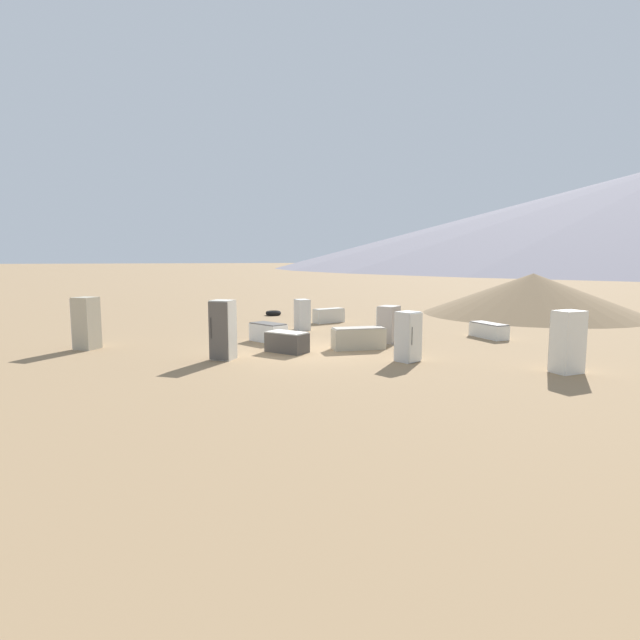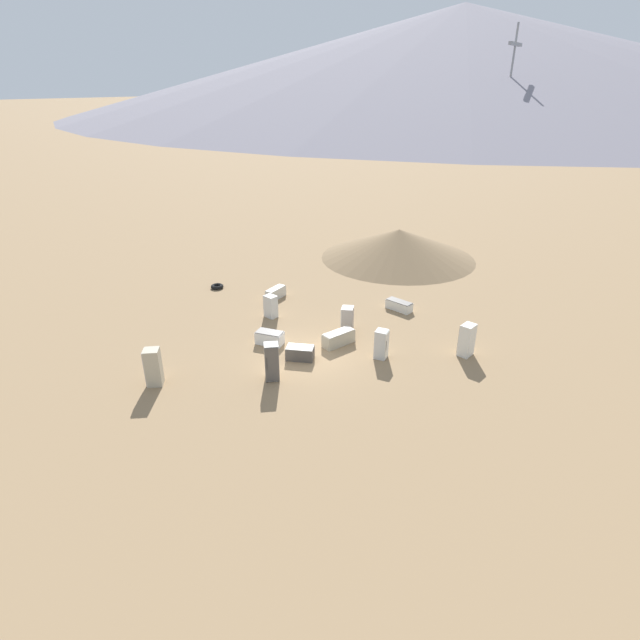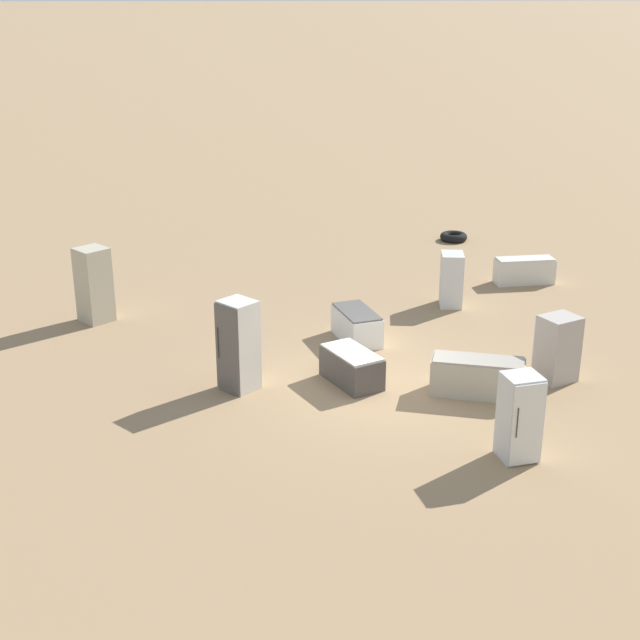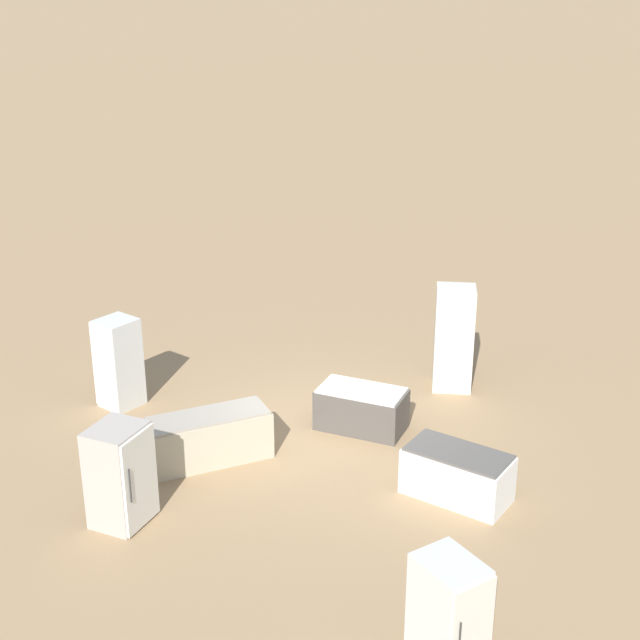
{
  "view_description": "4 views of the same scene",
  "coord_description": "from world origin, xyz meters",
  "px_view_note": "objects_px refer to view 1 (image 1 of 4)",
  "views": [
    {
      "loc": [
        8.37,
        15.04,
        3.19
      ],
      "look_at": [
        -0.63,
        -0.15,
        1.07
      ],
      "focal_mm": 28.0,
      "sensor_mm": 36.0,
      "label": 1
    },
    {
      "loc": [
        18.67,
        13.66,
        13.09
      ],
      "look_at": [
        -0.89,
        -0.09,
        1.73
      ],
      "focal_mm": 28.0,
      "sensor_mm": 36.0,
      "label": 2
    },
    {
      "loc": [
        2.65,
        16.7,
        7.85
      ],
      "look_at": [
        1.23,
        -1.04,
        1.15
      ],
      "focal_mm": 50.0,
      "sensor_mm": 36.0,
      "label": 3
    },
    {
      "loc": [
        -8.5,
        -9.78,
        7.03
      ],
      "look_at": [
        0.97,
        1.14,
        1.41
      ],
      "focal_mm": 50.0,
      "sensor_mm": 36.0,
      "label": 4
    }
  ],
  "objects_px": {
    "discarded_fridge_5": "(358,338)",
    "discarded_fridge_7": "(329,316)",
    "discarded_fridge_1": "(568,342)",
    "discarded_fridge_4": "(408,337)",
    "discarded_fridge_3": "(302,315)",
    "discarded_fridge_0": "(223,330)",
    "discarded_fridge_2": "(489,330)",
    "scrap_tire": "(273,313)",
    "discarded_fridge_10": "(388,324)",
    "discarded_fridge_6": "(287,342)",
    "discarded_fridge_8": "(268,332)",
    "discarded_fridge_9": "(86,323)"
  },
  "relations": [
    {
      "from": "discarded_fridge_1",
      "to": "discarded_fridge_10",
      "type": "relative_size",
      "value": 1.24
    },
    {
      "from": "discarded_fridge_5",
      "to": "discarded_fridge_8",
      "type": "height_order",
      "value": "discarded_fridge_5"
    },
    {
      "from": "discarded_fridge_6",
      "to": "discarded_fridge_2",
      "type": "bearing_deg",
      "value": -34.78
    },
    {
      "from": "discarded_fridge_7",
      "to": "discarded_fridge_5",
      "type": "bearing_deg",
      "value": 152.81
    },
    {
      "from": "discarded_fridge_4",
      "to": "discarded_fridge_5",
      "type": "relative_size",
      "value": 0.79
    },
    {
      "from": "discarded_fridge_0",
      "to": "discarded_fridge_5",
      "type": "distance_m",
      "value": 4.92
    },
    {
      "from": "discarded_fridge_0",
      "to": "discarded_fridge_2",
      "type": "distance_m",
      "value": 11.07
    },
    {
      "from": "discarded_fridge_3",
      "to": "discarded_fridge_8",
      "type": "relative_size",
      "value": 0.86
    },
    {
      "from": "discarded_fridge_5",
      "to": "scrap_tire",
      "type": "bearing_deg",
      "value": -173.61
    },
    {
      "from": "discarded_fridge_1",
      "to": "discarded_fridge_4",
      "type": "relative_size",
      "value": 1.12
    },
    {
      "from": "discarded_fridge_4",
      "to": "discarded_fridge_9",
      "type": "distance_m",
      "value": 11.41
    },
    {
      "from": "discarded_fridge_7",
      "to": "discarded_fridge_3",
      "type": "bearing_deg",
      "value": 120.46
    },
    {
      "from": "discarded_fridge_1",
      "to": "discarded_fridge_4",
      "type": "bearing_deg",
      "value": 135.89
    },
    {
      "from": "discarded_fridge_1",
      "to": "discarded_fridge_0",
      "type": "bearing_deg",
      "value": 145.72
    },
    {
      "from": "discarded_fridge_6",
      "to": "discarded_fridge_10",
      "type": "height_order",
      "value": "discarded_fridge_10"
    },
    {
      "from": "discarded_fridge_0",
      "to": "discarded_fridge_9",
      "type": "relative_size",
      "value": 1.02
    },
    {
      "from": "discarded_fridge_10",
      "to": "discarded_fridge_5",
      "type": "bearing_deg",
      "value": 172.76
    },
    {
      "from": "discarded_fridge_9",
      "to": "discarded_fridge_10",
      "type": "bearing_deg",
      "value": -64.79
    },
    {
      "from": "discarded_fridge_5",
      "to": "discarded_fridge_7",
      "type": "bearing_deg",
      "value": 173.02
    },
    {
      "from": "discarded_fridge_3",
      "to": "discarded_fridge_7",
      "type": "distance_m",
      "value": 2.99
    },
    {
      "from": "discarded_fridge_1",
      "to": "discarded_fridge_4",
      "type": "distance_m",
      "value": 4.53
    },
    {
      "from": "discarded_fridge_0",
      "to": "discarded_fridge_6",
      "type": "height_order",
      "value": "discarded_fridge_0"
    },
    {
      "from": "discarded_fridge_1",
      "to": "discarded_fridge_6",
      "type": "relative_size",
      "value": 1.1
    },
    {
      "from": "discarded_fridge_6",
      "to": "discarded_fridge_10",
      "type": "relative_size",
      "value": 1.13
    },
    {
      "from": "discarded_fridge_6",
      "to": "discarded_fridge_0",
      "type": "bearing_deg",
      "value": 156.48
    },
    {
      "from": "discarded_fridge_0",
      "to": "scrap_tire",
      "type": "distance_m",
      "value": 12.99
    },
    {
      "from": "discarded_fridge_1",
      "to": "discarded_fridge_6",
      "type": "bearing_deg",
      "value": 135.06
    },
    {
      "from": "discarded_fridge_1",
      "to": "scrap_tire",
      "type": "bearing_deg",
      "value": 99.72
    },
    {
      "from": "discarded_fridge_8",
      "to": "discarded_fridge_10",
      "type": "xyz_separation_m",
      "value": [
        -3.92,
        2.6,
        0.35
      ]
    },
    {
      "from": "discarded_fridge_4",
      "to": "discarded_fridge_8",
      "type": "bearing_deg",
      "value": -80.36
    },
    {
      "from": "discarded_fridge_10",
      "to": "scrap_tire",
      "type": "height_order",
      "value": "discarded_fridge_10"
    },
    {
      "from": "discarded_fridge_5",
      "to": "discarded_fridge_2",
      "type": "bearing_deg",
      "value": 101.16
    },
    {
      "from": "discarded_fridge_10",
      "to": "scrap_tire",
      "type": "xyz_separation_m",
      "value": [
        -0.29,
        -11.03,
        -0.59
      ]
    },
    {
      "from": "discarded_fridge_2",
      "to": "discarded_fridge_0",
      "type": "bearing_deg",
      "value": 1.87
    },
    {
      "from": "discarded_fridge_3",
      "to": "discarded_fridge_4",
      "type": "bearing_deg",
      "value": -85.87
    },
    {
      "from": "discarded_fridge_2",
      "to": "discarded_fridge_8",
      "type": "distance_m",
      "value": 9.06
    },
    {
      "from": "discarded_fridge_1",
      "to": "discarded_fridge_9",
      "type": "distance_m",
      "value": 15.89
    },
    {
      "from": "discarded_fridge_2",
      "to": "discarded_fridge_6",
      "type": "distance_m",
      "value": 8.74
    },
    {
      "from": "discarded_fridge_2",
      "to": "discarded_fridge_3",
      "type": "xyz_separation_m",
      "value": [
        5.5,
        -6.01,
        0.4
      ]
    },
    {
      "from": "discarded_fridge_0",
      "to": "discarded_fridge_6",
      "type": "xyz_separation_m",
      "value": [
        -2.35,
        -0.09,
        -0.6
      ]
    },
    {
      "from": "discarded_fridge_1",
      "to": "discarded_fridge_10",
      "type": "bearing_deg",
      "value": 106.25
    },
    {
      "from": "discarded_fridge_3",
      "to": "discarded_fridge_2",
      "type": "bearing_deg",
      "value": -39.35
    },
    {
      "from": "discarded_fridge_0",
      "to": "discarded_fridge_9",
      "type": "xyz_separation_m",
      "value": [
        3.58,
        -4.31,
        -0.02
      ]
    },
    {
      "from": "discarded_fridge_4",
      "to": "discarded_fridge_7",
      "type": "xyz_separation_m",
      "value": [
        -3.03,
        -9.69,
        -0.43
      ]
    },
    {
      "from": "discarded_fridge_6",
      "to": "discarded_fridge_3",
      "type": "bearing_deg",
      "value": 30.23
    },
    {
      "from": "discarded_fridge_1",
      "to": "scrap_tire",
      "type": "distance_m",
      "value": 17.81
    },
    {
      "from": "discarded_fridge_4",
      "to": "scrap_tire",
      "type": "relative_size",
      "value": 1.78
    },
    {
      "from": "discarded_fridge_0",
      "to": "scrap_tire",
      "type": "xyz_separation_m",
      "value": [
        -6.96,
        -10.94,
        -0.83
      ]
    },
    {
      "from": "discarded_fridge_9",
      "to": "discarded_fridge_6",
      "type": "bearing_deg",
      "value": -76.93
    },
    {
      "from": "discarded_fridge_3",
      "to": "discarded_fridge_5",
      "type": "xyz_separation_m",
      "value": [
        0.64,
        5.41,
        -0.31
      ]
    }
  ]
}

